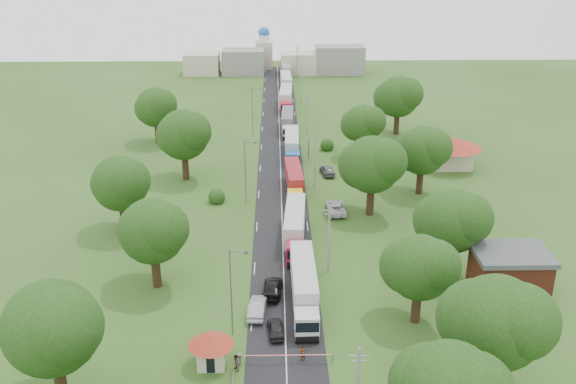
{
  "coord_description": "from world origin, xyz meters",
  "views": [
    {
      "loc": [
        -0.91,
        -76.28,
        39.17
      ],
      "look_at": [
        0.94,
        11.67,
        3.0
      ],
      "focal_mm": 40.0,
      "sensor_mm": 36.0,
      "label": 1
    }
  ],
  "objects_px": {
    "car_lane_front": "(276,329)",
    "car_lane_mid": "(257,308)",
    "truck_0": "(304,286)",
    "pedestrian_near": "(303,354)",
    "info_sign": "(309,143)",
    "guard_booth": "(211,346)",
    "boom_barrier": "(272,356)"
  },
  "relations": [
    {
      "from": "info_sign",
      "to": "car_lane_mid",
      "type": "bearing_deg",
      "value": -99.1
    },
    {
      "from": "info_sign",
      "to": "car_lane_front",
      "type": "relative_size",
      "value": 1.02
    },
    {
      "from": "truck_0",
      "to": "car_lane_front",
      "type": "height_order",
      "value": "truck_0"
    },
    {
      "from": "boom_barrier",
      "to": "car_lane_front",
      "type": "distance_m",
      "value": 4.94
    },
    {
      "from": "boom_barrier",
      "to": "pedestrian_near",
      "type": "xyz_separation_m",
      "value": [
        3.01,
        0.5,
        -0.11
      ]
    },
    {
      "from": "guard_booth",
      "to": "truck_0",
      "type": "bearing_deg",
      "value": 49.37
    },
    {
      "from": "truck_0",
      "to": "pedestrian_near",
      "type": "relative_size",
      "value": 9.77
    },
    {
      "from": "guard_booth",
      "to": "info_sign",
      "type": "distance_m",
      "value": 61.27
    },
    {
      "from": "boom_barrier",
      "to": "guard_booth",
      "type": "height_order",
      "value": "guard_booth"
    },
    {
      "from": "boom_barrier",
      "to": "guard_booth",
      "type": "distance_m",
      "value": 5.98
    },
    {
      "from": "truck_0",
      "to": "car_lane_mid",
      "type": "distance_m",
      "value": 5.8
    },
    {
      "from": "truck_0",
      "to": "pedestrian_near",
      "type": "distance_m",
      "value": 10.56
    },
    {
      "from": "guard_booth",
      "to": "info_sign",
      "type": "height_order",
      "value": "info_sign"
    },
    {
      "from": "boom_barrier",
      "to": "truck_0",
      "type": "distance_m",
      "value": 11.58
    },
    {
      "from": "car_lane_front",
      "to": "pedestrian_near",
      "type": "distance_m",
      "value": 5.16
    },
    {
      "from": "guard_booth",
      "to": "truck_0",
      "type": "distance_m",
      "value": 14.42
    },
    {
      "from": "truck_0",
      "to": "car_lane_mid",
      "type": "bearing_deg",
      "value": -157.38
    },
    {
      "from": "car_lane_front",
      "to": "truck_0",
      "type": "bearing_deg",
      "value": -123.7
    },
    {
      "from": "info_sign",
      "to": "truck_0",
      "type": "relative_size",
      "value": 0.27
    },
    {
      "from": "car_lane_front",
      "to": "car_lane_mid",
      "type": "bearing_deg",
      "value": -68.35
    },
    {
      "from": "car_lane_mid",
      "to": "pedestrian_near",
      "type": "distance_m",
      "value": 9.5
    },
    {
      "from": "boom_barrier",
      "to": "info_sign",
      "type": "relative_size",
      "value": 2.25
    },
    {
      "from": "guard_booth",
      "to": "car_lane_front",
      "type": "bearing_deg",
      "value": 38.46
    },
    {
      "from": "guard_booth",
      "to": "car_lane_front",
      "type": "distance_m",
      "value": 8.05
    },
    {
      "from": "guard_booth",
      "to": "car_lane_front",
      "type": "relative_size",
      "value": 1.1
    },
    {
      "from": "guard_booth",
      "to": "pedestrian_near",
      "type": "bearing_deg",
      "value": 3.24
    },
    {
      "from": "guard_booth",
      "to": "car_lane_mid",
      "type": "xyz_separation_m",
      "value": [
        4.2,
        8.78,
        -1.34
      ]
    },
    {
      "from": "boom_barrier",
      "to": "car_lane_front",
      "type": "bearing_deg",
      "value": 85.85
    },
    {
      "from": "pedestrian_near",
      "to": "guard_booth",
      "type": "bearing_deg",
      "value": 163.92
    },
    {
      "from": "guard_booth",
      "to": "truck_0",
      "type": "xyz_separation_m",
      "value": [
        9.39,
        10.94,
        0.08
      ]
    },
    {
      "from": "car_lane_mid",
      "to": "pedestrian_near",
      "type": "xyz_separation_m",
      "value": [
        4.65,
        -8.28,
        -0.04
      ]
    },
    {
      "from": "info_sign",
      "to": "pedestrian_near",
      "type": "xyz_separation_m",
      "value": [
        -3.55,
        -59.5,
        -2.22
      ]
    }
  ]
}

